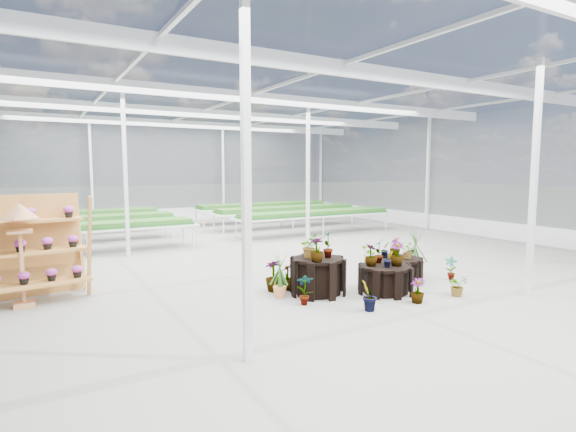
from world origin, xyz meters
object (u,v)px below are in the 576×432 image
plinth_mid (385,279)px  shelf_rack (34,249)px  plinth_low (398,269)px  bird_table (22,255)px  plinth_tall (318,276)px

plinth_mid → shelf_rack: size_ratio=0.53×
plinth_low → shelf_rack: 7.36m
shelf_rack → bird_table: size_ratio=1.05×
plinth_mid → bird_table: bird_table is taller
plinth_mid → bird_table: (-6.19, 2.55, 0.66)m
plinth_tall → plinth_low: 2.21m
plinth_low → bird_table: (-7.19, 1.85, 0.69)m
plinth_tall → bird_table: bearing=158.7°
plinth_low → plinth_tall: bearing=-177.4°
plinth_mid → plinth_low: bearing=35.0°
plinth_mid → plinth_low: (1.00, 0.70, -0.03)m
plinth_mid → bird_table: size_ratio=0.56×
bird_table → plinth_low: bearing=-2.3°
plinth_tall → bird_table: (-4.99, 1.95, 0.57)m
plinth_tall → plinth_low: size_ratio=0.99×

